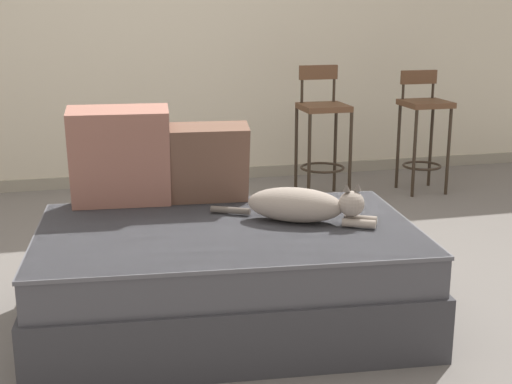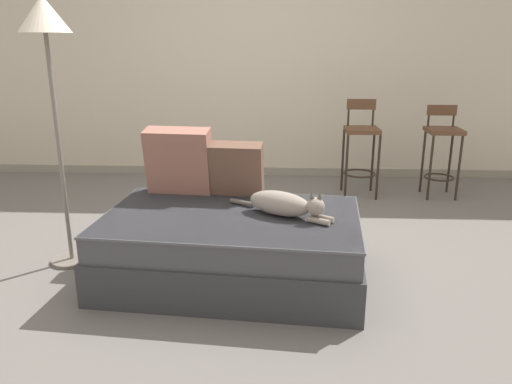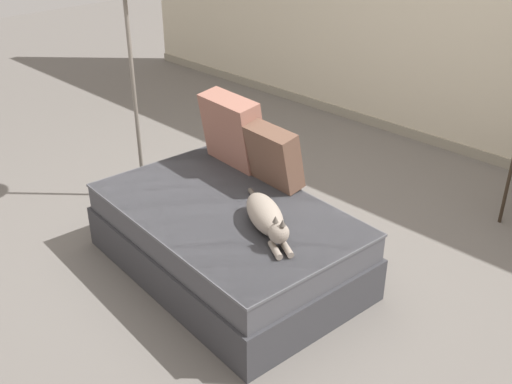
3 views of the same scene
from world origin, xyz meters
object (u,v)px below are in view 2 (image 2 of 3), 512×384
at_px(bar_stool_by_doorway, 442,143).
at_px(bar_stool_near_window, 361,143).
at_px(cat, 284,204).
at_px(throw_pillow_middle, 236,169).
at_px(throw_pillow_corner, 179,161).
at_px(couch, 232,246).
at_px(floor_lamp, 47,41).

bearing_deg(bar_stool_by_doorway, bar_stool_near_window, -179.99).
relative_size(cat, bar_stool_by_doorway, 0.75).
distance_m(throw_pillow_middle, bar_stool_near_window, 1.85).
bearing_deg(bar_stool_by_doorway, throw_pillow_corner, -147.45).
relative_size(throw_pillow_corner, cat, 0.71).
bearing_deg(bar_stool_by_doorway, cat, -129.05).
bearing_deg(bar_stool_near_window, couch, -119.87).
height_order(bar_stool_near_window, floor_lamp, floor_lamp).
height_order(throw_pillow_corner, throw_pillow_middle, throw_pillow_corner).
relative_size(throw_pillow_corner, bar_stool_by_doorway, 0.53).
height_order(throw_pillow_corner, floor_lamp, floor_lamp).
xyz_separation_m(throw_pillow_middle, floor_lamp, (-1.14, -0.20, 0.85)).
xyz_separation_m(bar_stool_near_window, floor_lamp, (-2.23, -1.69, 0.95)).
bearing_deg(throw_pillow_corner, floor_lamp, -162.03).
height_order(couch, bar_stool_near_window, bar_stool_near_window).
bearing_deg(floor_lamp, cat, -7.88).
relative_size(throw_pillow_corner, floor_lamp, 0.27).
bearing_deg(cat, floor_lamp, 172.12).
bearing_deg(bar_stool_near_window, cat, -111.80).
xyz_separation_m(couch, floor_lamp, (-1.15, 0.20, 1.25)).
bearing_deg(bar_stool_by_doorway, throw_pillow_middle, -141.51).
height_order(couch, throw_pillow_middle, throw_pillow_middle).
bearing_deg(bar_stool_by_doorway, floor_lamp, -150.69).
height_order(bar_stool_near_window, bar_stool_by_doorway, bar_stool_near_window).
bearing_deg(throw_pillow_middle, couch, -89.43).
height_order(throw_pillow_corner, bar_stool_by_doorway, throw_pillow_corner).
xyz_separation_m(throw_pillow_corner, bar_stool_by_doorway, (2.28, 1.45, -0.15)).
bearing_deg(bar_stool_near_window, floor_lamp, -142.87).
xyz_separation_m(cat, bar_stool_by_doorway, (1.54, 1.90, 0.01)).
distance_m(bar_stool_near_window, floor_lamp, 2.96).
relative_size(couch, floor_lamp, 0.97).
bearing_deg(throw_pillow_corner, bar_stool_by_doorway, 32.55).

